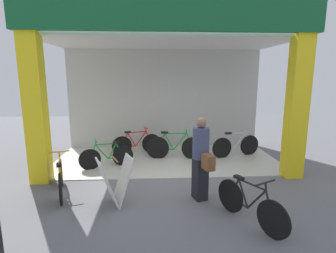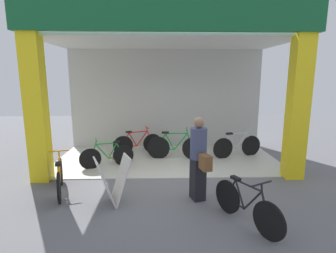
{
  "view_description": "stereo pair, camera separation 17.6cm",
  "coord_description": "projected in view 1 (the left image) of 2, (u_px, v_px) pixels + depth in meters",
  "views": [
    {
      "loc": [
        -0.39,
        -6.03,
        2.45
      ],
      "look_at": [
        0.0,
        0.76,
        1.15
      ],
      "focal_mm": 28.08,
      "sensor_mm": 36.0,
      "label": 1
    },
    {
      "loc": [
        -0.21,
        -6.04,
        2.45
      ],
      "look_at": [
        0.0,
        0.76,
        1.15
      ],
      "focal_mm": 28.08,
      "sensor_mm": 36.0,
      "label": 2
    }
  ],
  "objects": [
    {
      "name": "sandwich_board_sign",
      "position": [
        115.0,
        181.0,
        5.02
      ],
      "size": [
        0.78,
        0.7,
        0.96
      ],
      "color": "silver",
      "rests_on": "ground"
    },
    {
      "name": "bicycle_inside_0",
      "position": [
        175.0,
        147.0,
        7.84
      ],
      "size": [
        1.73,
        0.48,
        0.96
      ],
      "color": "black",
      "rests_on": "ground"
    },
    {
      "name": "pedestrian_1",
      "position": [
        201.0,
        158.0,
        5.18
      ],
      "size": [
        0.41,
        0.66,
        1.68
      ],
      "color": "black",
      "rests_on": "ground"
    },
    {
      "name": "bicycle_inside_3",
      "position": [
        137.0,
        144.0,
        8.35
      ],
      "size": [
        1.53,
        0.53,
        0.87
      ],
      "color": "black",
      "rests_on": "ground"
    },
    {
      "name": "bicycle_parked_1",
      "position": [
        61.0,
        179.0,
        5.5
      ],
      "size": [
        0.56,
        1.51,
        0.87
      ],
      "color": "black",
      "rests_on": "ground"
    },
    {
      "name": "bicycle_inside_2",
      "position": [
        236.0,
        145.0,
        8.08
      ],
      "size": [
        1.57,
        0.55,
        0.9
      ],
      "color": "black",
      "rests_on": "ground"
    },
    {
      "name": "bicycle_inside_1",
      "position": [
        107.0,
        156.0,
        7.1
      ],
      "size": [
        1.39,
        0.55,
        0.8
      ],
      "color": "black",
      "rests_on": "ground"
    },
    {
      "name": "ground_plane",
      "position": [
        170.0,
        179.0,
        6.4
      ],
      "size": [
        20.99,
        20.99,
        0.0
      ],
      "primitive_type": "plane",
      "color": "slate",
      "rests_on": "ground"
    },
    {
      "name": "shop_facade",
      "position": [
        166.0,
        83.0,
        7.56
      ],
      "size": [
        6.69,
        3.35,
        4.19
      ],
      "color": "beige",
      "rests_on": "ground"
    },
    {
      "name": "bicycle_parked_0",
      "position": [
        250.0,
        204.0,
        4.4
      ],
      "size": [
        0.73,
        1.39,
        0.85
      ],
      "color": "black",
      "rests_on": "ground"
    }
  ]
}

